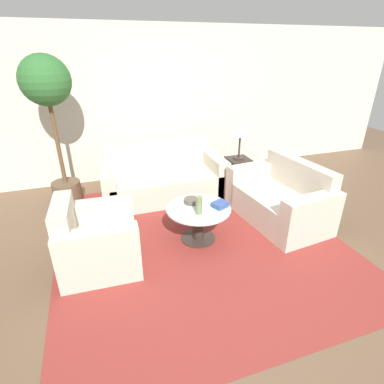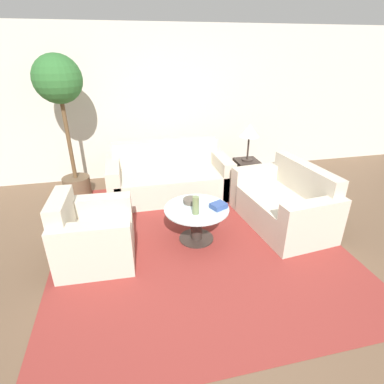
{
  "view_description": "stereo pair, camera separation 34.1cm",
  "coord_description": "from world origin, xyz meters",
  "px_view_note": "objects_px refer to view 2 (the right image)",
  "views": [
    {
      "loc": [
        -1.18,
        -2.4,
        2.2
      ],
      "look_at": [
        -0.08,
        0.87,
        0.55
      ],
      "focal_mm": 28.0,
      "sensor_mm": 36.0,
      "label": 1
    },
    {
      "loc": [
        -0.85,
        -2.49,
        2.2
      ],
      "look_at": [
        -0.08,
        0.87,
        0.55
      ],
      "focal_mm": 28.0,
      "sensor_mm": 36.0,
      "label": 2
    }
  ],
  "objects_px": {
    "coffee_table": "(196,219)",
    "potted_plant": "(61,99)",
    "loveseat": "(286,204)",
    "vase": "(196,205)",
    "sofa_main": "(169,178)",
    "bowl": "(191,201)",
    "table_lamp": "(249,132)",
    "armchair": "(91,237)",
    "book_stack": "(219,206)"
  },
  "relations": [
    {
      "from": "sofa_main",
      "to": "book_stack",
      "type": "distance_m",
      "value": 1.51
    },
    {
      "from": "potted_plant",
      "to": "book_stack",
      "type": "xyz_separation_m",
      "value": [
        1.87,
        -1.71,
        -1.06
      ]
    },
    {
      "from": "loveseat",
      "to": "vase",
      "type": "distance_m",
      "value": 1.38
    },
    {
      "from": "loveseat",
      "to": "book_stack",
      "type": "height_order",
      "value": "loveseat"
    },
    {
      "from": "loveseat",
      "to": "bowl",
      "type": "distance_m",
      "value": 1.34
    },
    {
      "from": "armchair",
      "to": "loveseat",
      "type": "xyz_separation_m",
      "value": [
        2.54,
        0.24,
        -0.01
      ]
    },
    {
      "from": "armchair",
      "to": "vase",
      "type": "height_order",
      "value": "armchair"
    },
    {
      "from": "loveseat",
      "to": "book_stack",
      "type": "xyz_separation_m",
      "value": [
        -1.03,
        -0.18,
        0.2
      ]
    },
    {
      "from": "potted_plant",
      "to": "bowl",
      "type": "height_order",
      "value": "potted_plant"
    },
    {
      "from": "loveseat",
      "to": "vase",
      "type": "height_order",
      "value": "loveseat"
    },
    {
      "from": "loveseat",
      "to": "potted_plant",
      "type": "height_order",
      "value": "potted_plant"
    },
    {
      "from": "armchair",
      "to": "bowl",
      "type": "xyz_separation_m",
      "value": [
        1.22,
        0.27,
        0.19
      ]
    },
    {
      "from": "loveseat",
      "to": "coffee_table",
      "type": "height_order",
      "value": "loveseat"
    },
    {
      "from": "sofa_main",
      "to": "loveseat",
      "type": "xyz_separation_m",
      "value": [
        1.42,
        -1.26,
        0.0
      ]
    },
    {
      "from": "sofa_main",
      "to": "coffee_table",
      "type": "distance_m",
      "value": 1.39
    },
    {
      "from": "sofa_main",
      "to": "loveseat",
      "type": "bearing_deg",
      "value": -41.72
    },
    {
      "from": "coffee_table",
      "to": "potted_plant",
      "type": "distance_m",
      "value": 2.63
    },
    {
      "from": "loveseat",
      "to": "table_lamp",
      "type": "distance_m",
      "value": 1.37
    },
    {
      "from": "table_lamp",
      "to": "vase",
      "type": "height_order",
      "value": "table_lamp"
    },
    {
      "from": "sofa_main",
      "to": "book_stack",
      "type": "bearing_deg",
      "value": -74.93
    },
    {
      "from": "coffee_table",
      "to": "bowl",
      "type": "bearing_deg",
      "value": 102.82
    },
    {
      "from": "armchair",
      "to": "bowl",
      "type": "bearing_deg",
      "value": -75.35
    },
    {
      "from": "vase",
      "to": "armchair",
      "type": "bearing_deg",
      "value": 179.12
    },
    {
      "from": "table_lamp",
      "to": "vase",
      "type": "relative_size",
      "value": 2.75
    },
    {
      "from": "sofa_main",
      "to": "loveseat",
      "type": "relative_size",
      "value": 1.29
    },
    {
      "from": "loveseat",
      "to": "armchair",
      "type": "bearing_deg",
      "value": -90.84
    },
    {
      "from": "coffee_table",
      "to": "book_stack",
      "type": "distance_m",
      "value": 0.33
    },
    {
      "from": "sofa_main",
      "to": "potted_plant",
      "type": "distance_m",
      "value": 1.97
    },
    {
      "from": "vase",
      "to": "book_stack",
      "type": "xyz_separation_m",
      "value": [
        0.3,
        0.07,
        -0.08
      ]
    },
    {
      "from": "coffee_table",
      "to": "sofa_main",
      "type": "bearing_deg",
      "value": 95.28
    },
    {
      "from": "sofa_main",
      "to": "armchair",
      "type": "bearing_deg",
      "value": -126.85
    },
    {
      "from": "table_lamp",
      "to": "book_stack",
      "type": "bearing_deg",
      "value": -124.39
    },
    {
      "from": "loveseat",
      "to": "table_lamp",
      "type": "relative_size",
      "value": 2.49
    },
    {
      "from": "sofa_main",
      "to": "coffee_table",
      "type": "xyz_separation_m",
      "value": [
        0.13,
        -1.39,
        0.01
      ]
    },
    {
      "from": "table_lamp",
      "to": "armchair",
      "type": "bearing_deg",
      "value": -150.25
    },
    {
      "from": "armchair",
      "to": "book_stack",
      "type": "bearing_deg",
      "value": -85.66
    },
    {
      "from": "armchair",
      "to": "table_lamp",
      "type": "height_order",
      "value": "table_lamp"
    },
    {
      "from": "vase",
      "to": "book_stack",
      "type": "height_order",
      "value": "vase"
    },
    {
      "from": "armchair",
      "to": "coffee_table",
      "type": "bearing_deg",
      "value": -82.63
    },
    {
      "from": "table_lamp",
      "to": "potted_plant",
      "type": "distance_m",
      "value": 2.86
    },
    {
      "from": "potted_plant",
      "to": "vase",
      "type": "distance_m",
      "value": 2.57
    },
    {
      "from": "vase",
      "to": "bowl",
      "type": "xyz_separation_m",
      "value": [
        0.01,
        0.28,
        -0.08
      ]
    },
    {
      "from": "loveseat",
      "to": "book_stack",
      "type": "relative_size",
      "value": 6.72
    },
    {
      "from": "armchair",
      "to": "table_lamp",
      "type": "distance_m",
      "value": 2.89
    },
    {
      "from": "loveseat",
      "to": "potted_plant",
      "type": "xyz_separation_m",
      "value": [
        -2.9,
        1.53,
        1.26
      ]
    },
    {
      "from": "loveseat",
      "to": "potted_plant",
      "type": "relative_size",
      "value": 0.69
    },
    {
      "from": "bowl",
      "to": "loveseat",
      "type": "bearing_deg",
      "value": -1.23
    },
    {
      "from": "armchair",
      "to": "sofa_main",
      "type": "bearing_deg",
      "value": -34.5
    },
    {
      "from": "armchair",
      "to": "potted_plant",
      "type": "distance_m",
      "value": 2.2
    },
    {
      "from": "bowl",
      "to": "potted_plant",
      "type": "bearing_deg",
      "value": 136.44
    }
  ]
}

